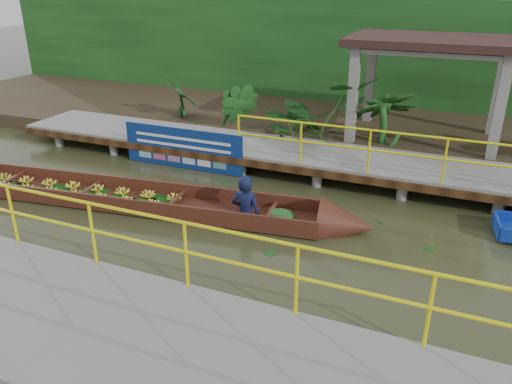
% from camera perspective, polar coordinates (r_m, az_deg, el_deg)
% --- Properties ---
extents(ground, '(80.00, 80.00, 0.00)m').
position_cam_1_polar(ground, '(10.20, -2.84, -3.83)').
color(ground, '#2C2F17').
rests_on(ground, ground).
extents(land_strip, '(30.00, 8.00, 0.45)m').
position_cam_1_polar(land_strip, '(16.74, 8.43, 7.79)').
color(land_strip, '#2E2517').
rests_on(land_strip, ground).
extents(far_dock, '(16.00, 2.06, 1.66)m').
position_cam_1_polar(far_dock, '(12.93, 3.81, 4.47)').
color(far_dock, gray).
rests_on(far_dock, ground).
extents(near_dock, '(18.00, 2.40, 1.73)m').
position_cam_1_polar(near_dock, '(6.60, -11.29, -18.51)').
color(near_dock, gray).
rests_on(near_dock, ground).
extents(pavilion, '(4.40, 3.00, 3.00)m').
position_cam_1_polar(pavilion, '(14.59, 19.57, 14.86)').
color(pavilion, gray).
rests_on(pavilion, ground).
extents(foliage_backdrop, '(30.00, 0.80, 4.00)m').
position_cam_1_polar(foliage_backdrop, '(18.76, 10.84, 14.87)').
color(foliage_backdrop, '#174014').
rests_on(foliage_backdrop, ground).
extents(vendor_boat, '(10.64, 2.35, 2.22)m').
position_cam_1_polar(vendor_boat, '(11.23, -13.01, -0.45)').
color(vendor_boat, '#3C1A10').
rests_on(vendor_boat, ground).
extents(blue_banner, '(3.44, 0.04, 1.08)m').
position_cam_1_polar(blue_banner, '(13.15, -8.39, 4.96)').
color(blue_banner, navy).
rests_on(blue_banner, ground).
extents(tropical_plants, '(14.17, 1.17, 1.46)m').
position_cam_1_polar(tropical_plants, '(14.04, 13.68, 8.41)').
color(tropical_plants, '#174014').
rests_on(tropical_plants, ground).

